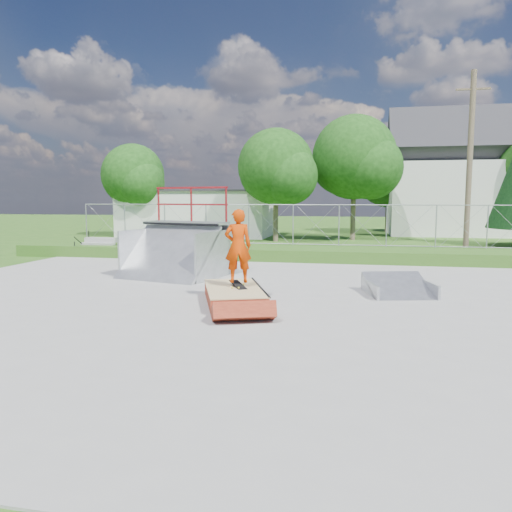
# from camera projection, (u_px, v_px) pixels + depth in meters

# --- Properties ---
(ground) EXTENTS (120.00, 120.00, 0.00)m
(ground) POSITION_uv_depth(u_px,v_px,m) (237.00, 306.00, 11.91)
(ground) COLOR #2B5819
(ground) RESTS_ON ground
(concrete_pad) EXTENTS (20.00, 16.00, 0.04)m
(concrete_pad) POSITION_uv_depth(u_px,v_px,m) (237.00, 305.00, 11.91)
(concrete_pad) COLOR gray
(concrete_pad) RESTS_ON ground
(grass_berm) EXTENTS (24.00, 3.00, 0.50)m
(grass_berm) POSITION_uv_depth(u_px,v_px,m) (290.00, 253.00, 21.13)
(grass_berm) COLOR #2B5819
(grass_berm) RESTS_ON ground
(grind_box) EXTENTS (2.16, 2.99, 0.40)m
(grind_box) POSITION_uv_depth(u_px,v_px,m) (234.00, 296.00, 12.14)
(grind_box) COLOR maroon
(grind_box) RESTS_ON concrete_pad
(quarter_pipe) EXTENTS (3.45, 3.11, 2.94)m
(quarter_pipe) POSITION_uv_depth(u_px,v_px,m) (172.00, 232.00, 16.04)
(quarter_pipe) COLOR #999BA0
(quarter_pipe) RESTS_ON concrete_pad
(flat_bank_ramp) EXTENTS (1.95, 2.03, 0.49)m
(flat_bank_ramp) POSITION_uv_depth(u_px,v_px,m) (399.00, 287.00, 13.12)
(flat_bank_ramp) COLOR #999BA0
(flat_bank_ramp) RESTS_ON concrete_pad
(skateboard) EXTENTS (0.61, 0.79, 0.13)m
(skateboard) POSITION_uv_depth(u_px,v_px,m) (238.00, 285.00, 12.19)
(skateboard) COLOR black
(skateboard) RESTS_ON grind_box
(skater) EXTENTS (0.75, 0.61, 1.78)m
(skater) POSITION_uv_depth(u_px,v_px,m) (238.00, 249.00, 12.09)
(skater) COLOR #C93403
(skater) RESTS_ON grind_box
(concrete_stairs) EXTENTS (1.50, 1.60, 0.80)m
(concrete_stairs) POSITION_uv_depth(u_px,v_px,m) (97.00, 247.00, 22.02)
(concrete_stairs) COLOR gray
(concrete_stairs) RESTS_ON ground
(chain_link_fence) EXTENTS (20.00, 0.06, 1.80)m
(chain_link_fence) POSITION_uv_depth(u_px,v_px,m) (293.00, 225.00, 21.97)
(chain_link_fence) COLOR #979AA0
(chain_link_fence) RESTS_ON grass_berm
(utility_building_flat) EXTENTS (10.00, 6.00, 3.00)m
(utility_building_flat) POSITION_uv_depth(u_px,v_px,m) (200.00, 214.00, 34.74)
(utility_building_flat) COLOR white
(utility_building_flat) RESTS_ON ground
(gable_house) EXTENTS (8.40, 6.08, 8.94)m
(gable_house) POSITION_uv_depth(u_px,v_px,m) (449.00, 180.00, 34.99)
(gable_house) COLOR white
(gable_house) RESTS_ON ground
(utility_pole) EXTENTS (0.24, 0.24, 8.00)m
(utility_pole) POSITION_uv_depth(u_px,v_px,m) (470.00, 165.00, 21.64)
(utility_pole) COLOR brown
(utility_pole) RESTS_ON ground
(tree_left_near) EXTENTS (4.76, 4.48, 6.65)m
(tree_left_near) POSITION_uv_depth(u_px,v_px,m) (280.00, 169.00, 29.13)
(tree_left_near) COLOR brown
(tree_left_near) RESTS_ON ground
(tree_center) EXTENTS (5.44, 5.12, 7.60)m
(tree_center) POSITION_uv_depth(u_px,v_px,m) (359.00, 160.00, 30.08)
(tree_center) COLOR brown
(tree_center) RESTS_ON ground
(tree_left_far) EXTENTS (4.42, 4.16, 6.18)m
(tree_left_far) POSITION_uv_depth(u_px,v_px,m) (135.00, 177.00, 33.11)
(tree_left_far) COLOR brown
(tree_left_far) RESTS_ON ground
(tree_back_mid) EXTENTS (4.08, 3.84, 5.70)m
(tree_back_mid) POSITION_uv_depth(u_px,v_px,m) (391.00, 184.00, 37.57)
(tree_back_mid) COLOR brown
(tree_back_mid) RESTS_ON ground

